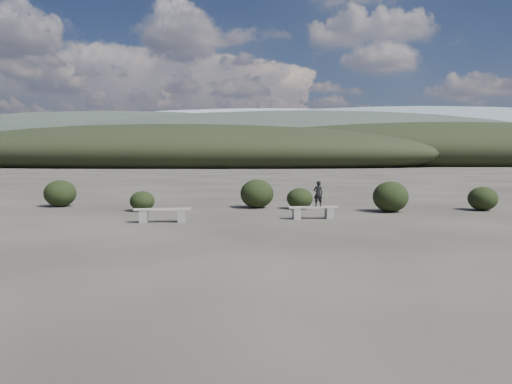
{
  "coord_description": "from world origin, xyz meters",
  "views": [
    {
      "loc": [
        0.78,
        -11.74,
        2.2
      ],
      "look_at": [
        -0.34,
        3.5,
        1.1
      ],
      "focal_mm": 35.0,
      "sensor_mm": 36.0,
      "label": 1
    }
  ],
  "objects": [
    {
      "name": "shrub_e",
      "position": [
        8.48,
        9.01,
        0.48
      ],
      "size": [
        1.16,
        1.16,
        0.97
      ],
      "primitive_type": "ellipsoid",
      "color": "black",
      "rests_on": "ground"
    },
    {
      "name": "seated_person",
      "position": [
        1.68,
        5.76,
        0.89
      ],
      "size": [
        0.36,
        0.26,
        0.9
      ],
      "primitive_type": "imported",
      "rotation": [
        0.0,
        0.0,
        3.3
      ],
      "color": "black",
      "rests_on": "bench_right"
    },
    {
      "name": "mountain_ridges",
      "position": [
        -7.48,
        339.06,
        10.84
      ],
      "size": [
        500.0,
        400.0,
        56.0
      ],
      "color": "black",
      "rests_on": "ground"
    },
    {
      "name": "shrub_a",
      "position": [
        -5.22,
        7.74,
        0.4
      ],
      "size": [
        0.98,
        0.98,
        0.8
      ],
      "primitive_type": "ellipsoid",
      "color": "black",
      "rests_on": "ground"
    },
    {
      "name": "ground",
      "position": [
        0.0,
        0.0,
        0.0
      ],
      "size": [
        1200.0,
        1200.0,
        0.0
      ],
      "primitive_type": "plane",
      "color": "#2F2B24",
      "rests_on": "ground"
    },
    {
      "name": "shrub_f",
      "position": [
        -9.34,
        9.25,
        0.58
      ],
      "size": [
        1.37,
        1.37,
        1.16
      ],
      "primitive_type": "ellipsoid",
      "color": "black",
      "rests_on": "ground"
    },
    {
      "name": "bench_left",
      "position": [
        -3.52,
        4.43,
        0.28
      ],
      "size": [
        1.91,
        0.74,
        0.47
      ],
      "rotation": [
        0.0,
        0.0,
        0.19
      ],
      "color": "slate",
      "rests_on": "ground"
    },
    {
      "name": "shrub_c",
      "position": [
        1.08,
        9.04,
        0.44
      ],
      "size": [
        1.09,
        1.09,
        0.88
      ],
      "primitive_type": "ellipsoid",
      "color": "black",
      "rests_on": "ground"
    },
    {
      "name": "bench_right",
      "position": [
        1.5,
        5.72,
        0.27
      ],
      "size": [
        1.79,
        0.69,
        0.44
      ],
      "rotation": [
        0.0,
        0.0,
        0.19
      ],
      "color": "slate",
      "rests_on": "ground"
    },
    {
      "name": "shrub_d",
      "position": [
        4.63,
        8.14,
        0.61
      ],
      "size": [
        1.39,
        1.39,
        1.21
      ],
      "primitive_type": "ellipsoid",
      "color": "black",
      "rests_on": "ground"
    },
    {
      "name": "shrub_b",
      "position": [
        -0.73,
        9.31,
        0.61
      ],
      "size": [
        1.42,
        1.42,
        1.22
      ],
      "primitive_type": "ellipsoid",
      "color": "black",
      "rests_on": "ground"
    }
  ]
}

